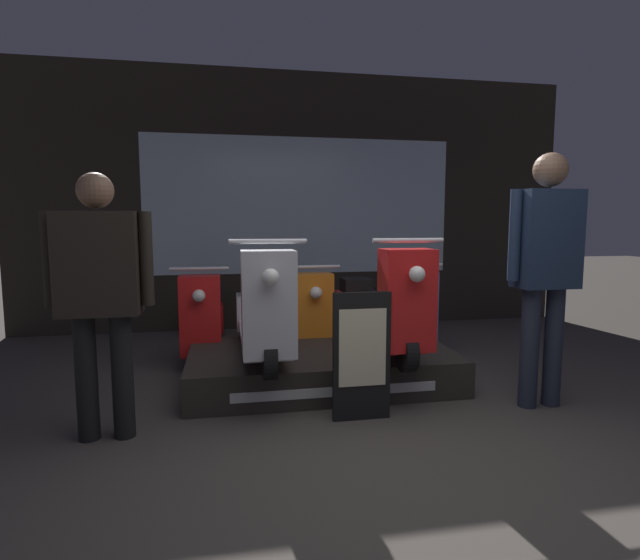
# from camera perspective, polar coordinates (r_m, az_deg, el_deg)

# --- Properties ---
(ground_plane) EXTENTS (30.00, 30.00, 0.00)m
(ground_plane) POSITION_cam_1_polar(r_m,az_deg,el_deg) (2.96, 9.86, -20.51)
(ground_plane) COLOR #423D38
(shop_wall_back) EXTENTS (7.02, 0.09, 3.20)m
(shop_wall_back) POSITION_cam_1_polar(r_m,az_deg,el_deg) (6.42, -2.21, 8.88)
(shop_wall_back) COLOR #28231E
(shop_wall_back) RESTS_ON ground_plane
(display_platform) EXTENTS (2.16, 1.23, 0.28)m
(display_platform) POSITION_cam_1_polar(r_m,az_deg,el_deg) (4.25, 0.06, -9.80)
(display_platform) COLOR #2D2823
(display_platform) RESTS_ON ground_plane
(scooter_display_left) EXTENTS (0.51, 1.80, 0.95)m
(scooter_display_left) POSITION_cam_1_polar(r_m,az_deg,el_deg) (3.98, -6.59, -3.72)
(scooter_display_left) COLOR black
(scooter_display_left) RESTS_ON display_platform
(scooter_display_right) EXTENTS (0.51, 1.80, 0.95)m
(scooter_display_right) POSITION_cam_1_polar(r_m,az_deg,el_deg) (4.16, 6.92, -3.27)
(scooter_display_right) COLOR black
(scooter_display_right) RESTS_ON display_platform
(scooter_backrow_0) EXTENTS (0.51, 1.80, 0.95)m
(scooter_backrow_0) POSITION_cam_1_polar(r_m,az_deg,el_deg) (5.25, -13.12, -4.51)
(scooter_backrow_0) COLOR black
(scooter_backrow_0) RESTS_ON ground_plane
(scooter_backrow_1) EXTENTS (0.51, 1.80, 0.95)m
(scooter_backrow_1) POSITION_cam_1_polar(r_m,az_deg,el_deg) (5.30, -1.96, -4.23)
(scooter_backrow_1) COLOR black
(scooter_backrow_1) RESTS_ON ground_plane
(scooter_backrow_2) EXTENTS (0.51, 1.80, 0.95)m
(scooter_backrow_2) POSITION_cam_1_polar(r_m,az_deg,el_deg) (5.54, 8.59, -3.82)
(scooter_backrow_2) COLOR black
(scooter_backrow_2) RESTS_ON ground_plane
(person_left_browsing) EXTENTS (0.63, 0.26, 1.64)m
(person_left_browsing) POSITION_cam_1_polar(r_m,az_deg,el_deg) (3.30, -23.86, -0.32)
(person_left_browsing) COLOR black
(person_left_browsing) RESTS_ON ground_plane
(person_right_browsing) EXTENTS (0.59, 0.24, 1.83)m
(person_right_browsing) POSITION_cam_1_polar(r_m,az_deg,el_deg) (3.90, 24.42, 2.28)
(person_right_browsing) COLOR #232838
(person_right_browsing) RESTS_ON ground_plane
(price_sign_board) EXTENTS (0.40, 0.04, 0.88)m
(price_sign_board) POSITION_cam_1_polar(r_m,az_deg,el_deg) (3.42, 4.79, -8.64)
(price_sign_board) COLOR black
(price_sign_board) RESTS_ON ground_plane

